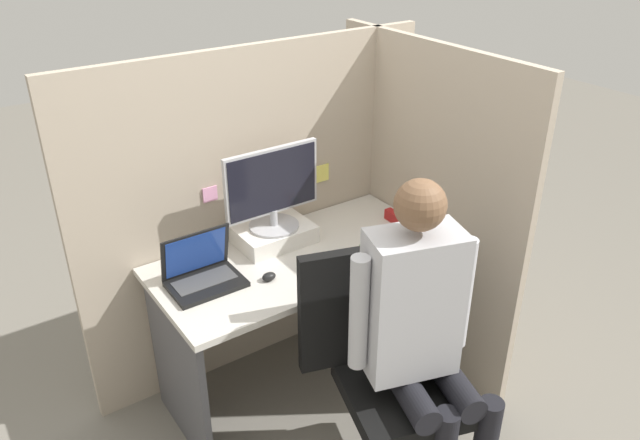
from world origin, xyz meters
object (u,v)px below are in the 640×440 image
at_px(stapler, 396,218).
at_px(paper_box, 274,234).
at_px(monitor, 272,188).
at_px(person, 422,328).
at_px(carrot_toy, 371,252).
at_px(laptop, 203,274).
at_px(office_chair, 384,367).

bearing_deg(stapler, paper_box, 163.69).
distance_m(monitor, stapler, 0.67).
bearing_deg(monitor, person, -85.02).
bearing_deg(stapler, person, -124.60).
xyz_separation_m(monitor, person, (0.08, -0.92, -0.23)).
bearing_deg(carrot_toy, paper_box, 128.97).
xyz_separation_m(laptop, stapler, (1.01, -0.05, -0.02)).
height_order(laptop, person, person).
height_order(laptop, carrot_toy, laptop).
bearing_deg(person, monitor, 94.98).
xyz_separation_m(office_chair, person, (0.05, -0.15, 0.27)).
relative_size(laptop, carrot_toy, 2.50).
distance_m(paper_box, carrot_toy, 0.46).
xyz_separation_m(paper_box, laptop, (-0.42, -0.13, 0.00)).
relative_size(monitor, person, 0.34).
distance_m(paper_box, stapler, 0.62).
bearing_deg(person, stapler, 55.40).
bearing_deg(monitor, paper_box, -90.00).
relative_size(paper_box, laptop, 1.15).
height_order(carrot_toy, office_chair, office_chair).
distance_m(monitor, carrot_toy, 0.53).
relative_size(stapler, office_chair, 0.13).
relative_size(monitor, laptop, 1.55).
relative_size(stapler, person, 0.09).
bearing_deg(office_chair, stapler, 46.90).
height_order(stapler, office_chair, office_chair).
xyz_separation_m(monitor, carrot_toy, (0.29, -0.36, -0.25)).
bearing_deg(stapler, laptop, 177.44).
relative_size(office_chair, person, 0.73).
distance_m(stapler, carrot_toy, 0.35).
bearing_deg(paper_box, stapler, -16.31).
bearing_deg(stapler, office_chair, -133.10).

